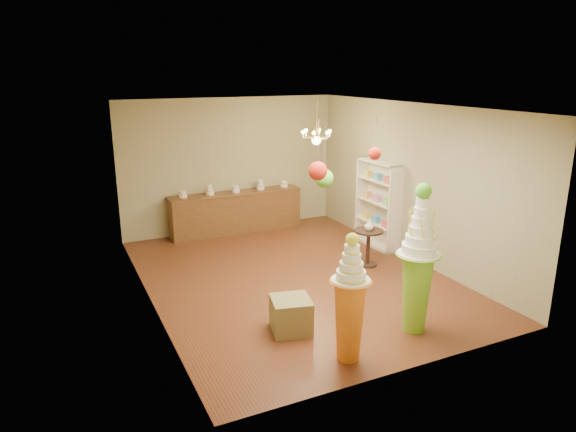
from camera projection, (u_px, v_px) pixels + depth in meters
name	position (u px, v px, depth m)	size (l,w,h in m)	color
floor	(293.00, 277.00, 9.20)	(6.50, 6.50, 0.00)	#582A17
ceiling	(294.00, 107.00, 8.37)	(6.50, 6.50, 0.00)	white
wall_back	(231.00, 165.00, 11.61)	(5.00, 0.04, 3.00)	#98926D
wall_front	(416.00, 256.00, 5.96)	(5.00, 0.04, 3.00)	#98926D
wall_left	(145.00, 213.00, 7.75)	(0.04, 6.50, 3.00)	#98926D
wall_right	(411.00, 182.00, 9.81)	(0.04, 6.50, 3.00)	#98926D
pedestal_green	(417.00, 274.00, 7.10)	(0.76, 0.76, 2.14)	#74B628
pedestal_orange	(350.00, 310.00, 6.43)	(0.53, 0.53, 1.69)	orange
burlap_riser	(291.00, 315.00, 7.24)	(0.54, 0.54, 0.49)	olive
sideboard	(236.00, 211.00, 11.64)	(3.04, 0.54, 1.16)	brown
shelving_unit	(378.00, 204.00, 10.61)	(0.33, 1.20, 1.80)	silver
round_table	(368.00, 243.00, 9.63)	(0.65, 0.65, 0.70)	black
vase	(369.00, 225.00, 9.54)	(0.18, 0.18, 0.19)	silver
pom_red_left	(318.00, 171.00, 6.95)	(0.26, 0.26, 0.87)	#453E32
pom_green_mid	(324.00, 178.00, 7.50)	(0.27, 0.27, 1.08)	#453E32
pom_red_right	(375.00, 153.00, 6.60)	(0.17, 0.17, 0.54)	#453E32
chandelier	(316.00, 138.00, 10.02)	(0.73, 0.73, 0.85)	#EAB752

